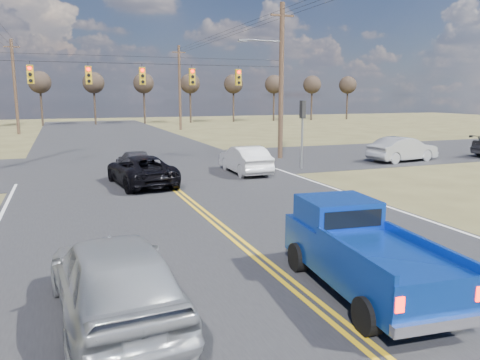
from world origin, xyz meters
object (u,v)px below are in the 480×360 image
object	(u,v)px
white_car_queue	(245,160)
dgrey_car_queue	(135,162)
black_suv	(141,170)
cross_car_east_near	(403,149)
pickup_truck	(360,252)
silver_suv	(114,277)

from	to	relation	value
white_car_queue	dgrey_car_queue	world-z (taller)	white_car_queue
black_suv	cross_car_east_near	world-z (taller)	cross_car_east_near
dgrey_car_queue	cross_car_east_near	xyz separation A→B (m)	(16.68, -1.56, 0.18)
cross_car_east_near	pickup_truck	bearing A→B (deg)	130.21
black_suv	cross_car_east_near	xyz separation A→B (m)	(16.97, 2.14, 0.07)
pickup_truck	cross_car_east_near	world-z (taller)	pickup_truck
pickup_truck	white_car_queue	bearing A→B (deg)	82.86
black_suv	dgrey_car_queue	world-z (taller)	black_suv
white_car_queue	dgrey_car_queue	bearing A→B (deg)	-20.52
pickup_truck	silver_suv	bearing A→B (deg)	-179.98
silver_suv	white_car_queue	size ratio (longest dim) A/B	1.12
silver_suv	black_suv	bearing A→B (deg)	-105.43
black_suv	dgrey_car_queue	bearing A→B (deg)	-101.01
pickup_truck	white_car_queue	xyz separation A→B (m)	(3.35, 15.35, -0.14)
pickup_truck	silver_suv	distance (m)	5.15
pickup_truck	silver_suv	world-z (taller)	pickup_truck
silver_suv	cross_car_east_near	world-z (taller)	silver_suv
pickup_truck	white_car_queue	size ratio (longest dim) A/B	1.10
black_suv	white_car_queue	xyz separation A→B (m)	(5.84, 1.46, 0.03)
white_car_queue	black_suv	bearing A→B (deg)	15.40
silver_suv	cross_car_east_near	distance (m)	25.03
black_suv	cross_car_east_near	bearing A→B (deg)	-179.45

